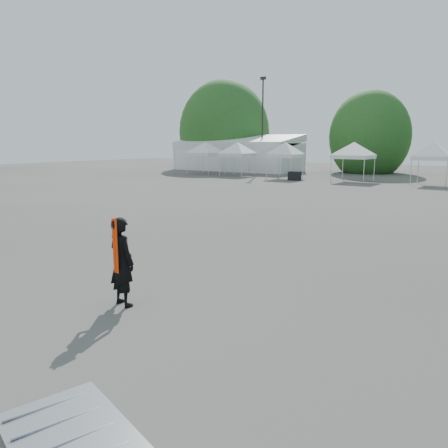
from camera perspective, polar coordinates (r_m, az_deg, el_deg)
The scene contains 12 objects.
ground at distance 11.75m, azimuth -3.27°, elevation -5.67°, with size 120.00×120.00×0.00m, color #474442.
marquee at distance 52.58m, azimuth 1.73°, elevation 9.16°, with size 15.00×6.25×4.23m.
light_pole_west at distance 49.66m, azimuth 5.05°, elevation 13.43°, with size 0.60×0.25×10.30m.
tree_far_w at distance 57.31m, azimuth 0.03°, elevation 11.85°, with size 4.80×4.80×7.30m.
tree_mid_w at distance 51.08m, azimuth 18.45°, elevation 10.79°, with size 4.16×4.16×6.33m.
tent_a at distance 46.63m, azimuth -2.41°, elevation 10.31°, with size 4.28×4.28×3.88m.
tent_b at distance 44.28m, azimuth 1.79°, elevation 10.30°, with size 3.97×3.97×3.88m.
tent_c at distance 41.00m, azimuth 8.03°, elevation 10.18°, with size 3.76×3.76×3.88m.
tent_d at distance 39.21m, azimuth 16.62°, elevation 9.83°, with size 4.26×4.26×3.88m.
tent_e at distance 38.05m, azimuth 25.73°, elevation 9.22°, with size 3.85×3.85×3.88m.
man at distance 9.08m, azimuth -13.21°, elevation -4.81°, with size 0.73×0.54×1.83m.
crate_west at distance 39.08m, azimuth 9.20°, elevation 6.20°, with size 0.98×0.76×0.76m, color black.
Camera 1 is at (7.04, -8.81, 3.29)m, focal length 35.00 mm.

